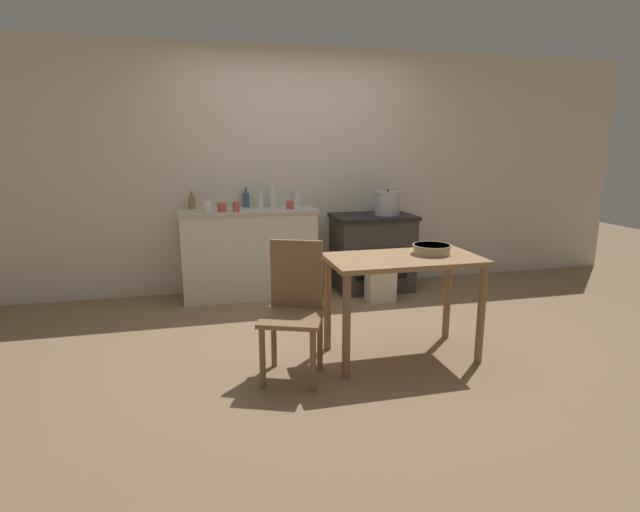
% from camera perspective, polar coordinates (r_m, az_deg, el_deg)
% --- Properties ---
extents(ground_plane, '(14.00, 14.00, 0.00)m').
position_cam_1_polar(ground_plane, '(4.20, 1.33, -9.11)').
color(ground_plane, '#896B4C').
extents(wall_back, '(8.00, 0.07, 2.55)m').
position_cam_1_polar(wall_back, '(5.45, -3.04, 9.67)').
color(wall_back, beige).
rests_on(wall_back, ground_plane).
extents(counter_cabinet, '(1.38, 0.52, 0.91)m').
position_cam_1_polar(counter_cabinet, '(5.21, -8.07, 0.35)').
color(counter_cabinet, beige).
rests_on(counter_cabinet, ground_plane).
extents(stove, '(0.85, 0.63, 0.82)m').
position_cam_1_polar(stove, '(5.46, 5.96, 0.47)').
color(stove, '#38332D').
rests_on(stove, ground_plane).
extents(work_table, '(1.10, 0.59, 0.76)m').
position_cam_1_polar(work_table, '(3.67, 9.48, -2.02)').
color(work_table, '#997047').
rests_on(work_table, ground_plane).
extents(chair, '(0.52, 0.52, 0.92)m').
position_cam_1_polar(chair, '(3.38, -3.00, -5.76)').
color(chair, olive).
rests_on(chair, ground_plane).
extents(flour_sack, '(0.28, 0.19, 0.40)m').
position_cam_1_polar(flour_sack, '(5.07, 6.93, -2.98)').
color(flour_sack, beige).
rests_on(flour_sack, ground_plane).
extents(stock_pot, '(0.28, 0.28, 0.28)m').
position_cam_1_polar(stock_pot, '(5.37, 7.70, 6.00)').
color(stock_pot, '#A8A8AD').
rests_on(stock_pot, stove).
extents(mixing_bowl_large, '(0.28, 0.28, 0.07)m').
position_cam_1_polar(mixing_bowl_large, '(3.77, 12.65, 0.82)').
color(mixing_bowl_large, tan).
rests_on(mixing_bowl_large, work_table).
extents(bottle_far_left, '(0.07, 0.07, 0.18)m').
position_cam_1_polar(bottle_far_left, '(5.24, -14.45, 5.98)').
color(bottle_far_left, olive).
rests_on(bottle_far_left, counter_cabinet).
extents(bottle_left, '(0.08, 0.08, 0.26)m').
position_cam_1_polar(bottle_left, '(5.28, -5.46, 6.69)').
color(bottle_left, silver).
rests_on(bottle_left, counter_cabinet).
extents(bottle_mid_left, '(0.08, 0.08, 0.19)m').
position_cam_1_polar(bottle_mid_left, '(5.35, -2.58, 6.53)').
color(bottle_mid_left, silver).
rests_on(bottle_mid_left, counter_cabinet).
extents(bottle_center_left, '(0.07, 0.07, 0.18)m').
position_cam_1_polar(bottle_center_left, '(5.21, -6.86, 6.24)').
color(bottle_center_left, silver).
rests_on(bottle_center_left, counter_cabinet).
extents(bottle_center, '(0.07, 0.07, 0.20)m').
position_cam_1_polar(bottle_center, '(5.30, -8.44, 6.41)').
color(bottle_center, '#3D5675').
rests_on(bottle_center, counter_cabinet).
extents(cup_center_right, '(0.08, 0.08, 0.08)m').
position_cam_1_polar(cup_center_right, '(5.10, -3.45, 5.86)').
color(cup_center_right, '#B74C42').
rests_on(cup_center_right, counter_cabinet).
extents(cup_mid_right, '(0.09, 0.09, 0.09)m').
position_cam_1_polar(cup_mid_right, '(4.96, -11.15, 5.49)').
color(cup_mid_right, '#B74C42').
rests_on(cup_mid_right, counter_cabinet).
extents(cup_right, '(0.09, 0.09, 0.10)m').
position_cam_1_polar(cup_right, '(4.97, -12.75, 5.49)').
color(cup_right, silver).
rests_on(cup_right, counter_cabinet).
extents(cup_far_right, '(0.07, 0.07, 0.10)m').
position_cam_1_polar(cup_far_right, '(4.94, -9.57, 5.58)').
color(cup_far_right, '#B74C42').
rests_on(cup_far_right, counter_cabinet).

